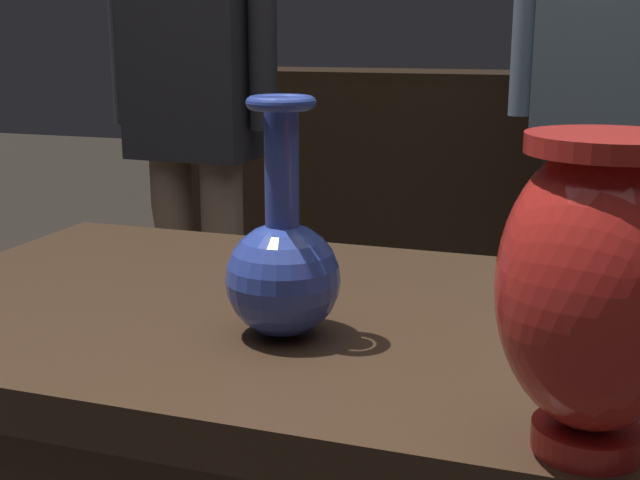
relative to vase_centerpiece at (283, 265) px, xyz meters
name	(u,v)px	position (x,y,z in m)	size (l,w,h in m)	color
back_display_shelf	(522,208)	(0.05, 2.30, -0.39)	(2.60, 0.40, 0.99)	black
vase_centerpiece	(283,265)	(0.00, 0.00, 0.00)	(0.13, 0.13, 0.27)	#2D429E
vase_right_accent	(599,286)	(0.33, -0.17, 0.06)	(0.16, 0.16, 0.26)	red
shelf_vase_center	(531,34)	(0.05, 2.25, 0.24)	(0.10, 0.10, 0.27)	#2D429E
visitor_center_back	(597,89)	(0.29, 1.58, 0.10)	(0.47, 0.21, 1.66)	#333847
visitor_near_left	(193,96)	(-0.68, 1.10, 0.09)	(0.47, 0.20, 1.65)	#846B56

